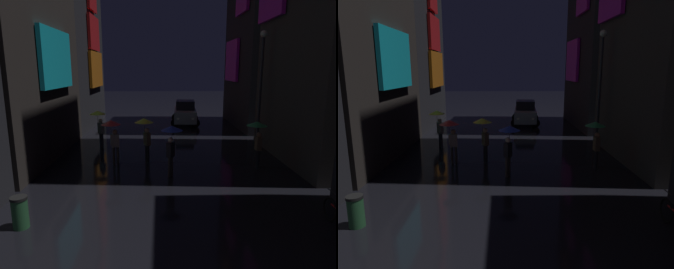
% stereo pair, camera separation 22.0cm
% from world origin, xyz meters
% --- Properties ---
extents(building_left_far, '(4.25, 8.68, 16.39)m').
position_xyz_m(building_left_far, '(-7.48, 22.34, 8.19)').
color(building_left_far, '#232328').
rests_on(building_left_far, ground).
extents(pedestrian_far_right_yellow, '(0.90, 0.90, 2.12)m').
position_xyz_m(pedestrian_far_right_yellow, '(-3.79, 15.27, 1.67)').
color(pedestrian_far_right_yellow, '#2D2D38').
rests_on(pedestrian_far_right_yellow, ground).
extents(pedestrian_foreground_right_yellow, '(0.90, 0.90, 2.12)m').
position_xyz_m(pedestrian_foreground_right_yellow, '(-1.07, 12.54, 1.67)').
color(pedestrian_foreground_right_yellow, black).
rests_on(pedestrian_foreground_right_yellow, ground).
extents(pedestrian_midstreet_centre_green, '(0.90, 0.90, 2.12)m').
position_xyz_m(pedestrian_midstreet_centre_green, '(3.97, 11.51, 1.67)').
color(pedestrian_midstreet_centre_green, black).
rests_on(pedestrian_midstreet_centre_green, ground).
extents(pedestrian_midstreet_left_blue, '(0.90, 0.90, 2.12)m').
position_xyz_m(pedestrian_midstreet_left_blue, '(0.10, 10.59, 1.67)').
color(pedestrian_midstreet_left_blue, '#38332D').
rests_on(pedestrian_midstreet_left_blue, ground).
extents(pedestrian_near_crossing_red, '(0.90, 0.90, 2.12)m').
position_xyz_m(pedestrian_near_crossing_red, '(-2.55, 12.08, 1.67)').
color(pedestrian_near_crossing_red, '#38332D').
rests_on(pedestrian_near_crossing_red, ground).
extents(car_distant, '(2.44, 4.24, 1.92)m').
position_xyz_m(car_distant, '(1.68, 22.66, 0.93)').
color(car_distant, '#99999E').
rests_on(car_distant, ground).
extents(streetlamp_right_far, '(0.36, 0.36, 6.34)m').
position_xyz_m(streetlamp_right_far, '(5.00, 14.56, 3.89)').
color(streetlamp_right_far, '#2D2D33').
rests_on(streetlamp_right_far, ground).
extents(trash_bin, '(0.46, 0.46, 0.93)m').
position_xyz_m(trash_bin, '(-4.30, 6.44, 0.47)').
color(trash_bin, '#265933').
rests_on(trash_bin, ground).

